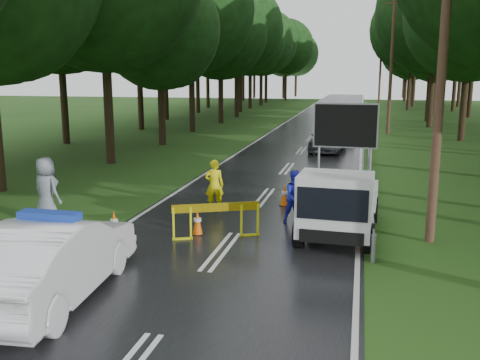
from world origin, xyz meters
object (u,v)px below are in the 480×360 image
(queue_car_first, at_px, (328,138))
(civilian, at_px, (296,197))
(officer, at_px, (214,185))
(queue_car_third, at_px, (342,120))
(work_truck, at_px, (339,202))
(queue_car_fourth, at_px, (335,114))
(queue_car_second, at_px, (336,128))
(barrier, at_px, (216,212))
(police_sedan, at_px, (53,260))

(queue_car_first, bearing_deg, civilian, -85.00)
(officer, relative_size, queue_car_third, 0.35)
(work_truck, bearing_deg, queue_car_fourth, 96.02)
(civilian, xyz_separation_m, queue_car_third, (0.25, 28.07, -0.12))
(queue_car_second, height_order, queue_car_third, queue_car_second)
(work_truck, height_order, queue_car_second, work_truck)
(queue_car_fourth, bearing_deg, civilian, -95.45)
(barrier, height_order, queue_car_first, queue_car_first)
(queue_car_fourth, bearing_deg, queue_car_third, -88.95)
(queue_car_second, bearing_deg, barrier, -102.42)
(officer, distance_m, queue_car_third, 27.32)
(officer, relative_size, civilian, 1.05)
(work_truck, relative_size, queue_car_second, 0.87)
(police_sedan, height_order, queue_car_fourth, police_sedan)
(queue_car_first, bearing_deg, queue_car_second, 93.40)
(barrier, distance_m, queue_car_third, 30.14)
(police_sedan, xyz_separation_m, queue_car_fourth, (3.44, 40.76, -0.11))
(work_truck, height_order, barrier, work_truck)
(officer, height_order, queue_car_second, officer)
(queue_car_second, bearing_deg, queue_car_third, 81.86)
(queue_car_third, bearing_deg, queue_car_second, -97.46)
(police_sedan, distance_m, queue_car_first, 22.09)
(queue_car_third, xyz_separation_m, queue_car_fourth, (-0.81, 6.19, 0.03))
(police_sedan, bearing_deg, work_truck, -138.86)
(police_sedan, height_order, queue_car_third, police_sedan)
(police_sedan, bearing_deg, queue_car_fourth, -99.59)
(civilian, height_order, queue_car_first, civilian)
(police_sedan, distance_m, civilian, 7.63)
(barrier, relative_size, officer, 1.31)
(queue_car_third, bearing_deg, queue_car_first, -97.82)
(queue_car_first, distance_m, queue_car_third, 12.84)
(queue_car_first, relative_size, queue_car_fourth, 1.02)
(work_truck, distance_m, officer, 4.50)
(police_sedan, distance_m, work_truck, 7.61)
(work_truck, distance_m, queue_car_first, 16.32)
(officer, height_order, queue_car_first, officer)
(queue_car_third, bearing_deg, officer, -103.00)
(officer, xyz_separation_m, queue_car_third, (3.01, 27.16, -0.16))
(officer, height_order, queue_car_third, officer)
(police_sedan, height_order, civilian, police_sedan)
(police_sedan, relative_size, queue_car_second, 0.97)
(barrier, xyz_separation_m, queue_car_fourth, (1.35, 36.26, -0.04))
(civilian, relative_size, queue_car_second, 0.31)
(barrier, relative_size, queue_car_third, 0.45)
(officer, bearing_deg, barrier, 92.20)
(officer, height_order, civilian, officer)
(police_sedan, distance_m, officer, 7.51)
(queue_car_second, relative_size, queue_car_fourth, 1.22)
(civilian, distance_m, queue_car_fourth, 34.26)
(civilian, height_order, queue_car_second, civilian)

